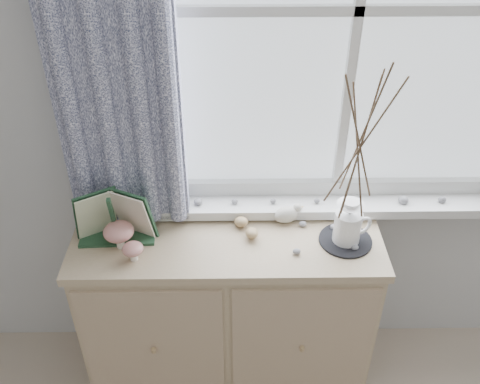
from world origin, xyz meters
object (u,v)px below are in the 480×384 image
at_px(botanical_book, 113,220).
at_px(twig_pitcher, 361,140).
at_px(sideboard, 228,312).
at_px(toadstool_cluster, 122,236).

xyz_separation_m(botanical_book, twig_pitcher, (0.87, 0.00, 0.33)).
distance_m(sideboard, botanical_book, 0.68).
bearing_deg(twig_pitcher, sideboard, 152.00).
bearing_deg(botanical_book, twig_pitcher, -2.18).
bearing_deg(botanical_book, toadstool_cluster, -47.47).
relative_size(botanical_book, twig_pitcher, 0.42).
bearing_deg(sideboard, botanical_book, -175.89).
height_order(sideboard, botanical_book, botanical_book).
height_order(sideboard, toadstool_cluster, toadstool_cluster).
xyz_separation_m(botanical_book, toadstool_cluster, (0.03, -0.03, -0.05)).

